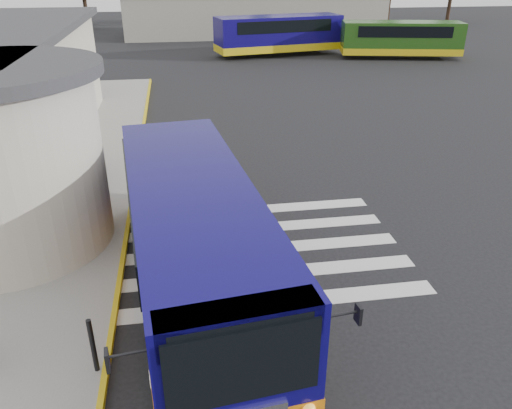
{
  "coord_description": "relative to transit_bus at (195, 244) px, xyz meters",
  "views": [
    {
      "loc": [
        -2.3,
        -12.44,
        7.22
      ],
      "look_at": [
        -0.43,
        -0.5,
        1.24
      ],
      "focal_mm": 35.0,
      "sensor_mm": 36.0,
      "label": 1
    }
  ],
  "objects": [
    {
      "name": "ground",
      "position": [
        2.18,
        2.55,
        -1.36
      ],
      "size": [
        140.0,
        140.0,
        0.0
      ],
      "primitive_type": "plane",
      "color": "black",
      "rests_on": "ground"
    },
    {
      "name": "curb_strip",
      "position": [
        -1.87,
        6.55,
        -1.28
      ],
      "size": [
        0.12,
        34.0,
        0.16
      ],
      "primitive_type": "cube",
      "color": "gold",
      "rests_on": "ground"
    },
    {
      "name": "crosswalk",
      "position": [
        1.68,
        1.75,
        -1.36
      ],
      "size": [
        8.0,
        5.35,
        0.01
      ],
      "color": "silver",
      "rests_on": "ground"
    },
    {
      "name": "depot_building",
      "position": [
        8.18,
        44.55,
        0.74
      ],
      "size": [
        26.4,
        8.4,
        4.2
      ],
      "color": "gray",
      "rests_on": "ground"
    },
    {
      "name": "transit_bus",
      "position": [
        0.0,
        0.0,
        0.0
      ],
      "size": [
        4.18,
        10.34,
        2.85
      ],
      "rotation": [
        0.0,
        0.0,
        0.11
      ],
      "color": "#0C0754",
      "rests_on": "ground"
    },
    {
      "name": "pedestrian_b",
      "position": [
        -3.51,
        2.45,
        -0.36
      ],
      "size": [
        1.04,
        1.05,
        1.71
      ],
      "primitive_type": "imported",
      "rotation": [
        0.0,
        0.0,
        -0.84
      ],
      "color": "black",
      "rests_on": "sidewalk"
    },
    {
      "name": "bollard",
      "position": [
        -2.02,
        -2.36,
        -0.62
      ],
      "size": [
        0.1,
        0.1,
        1.19
      ],
      "primitive_type": "cylinder",
      "color": "black",
      "rests_on": "sidewalk"
    },
    {
      "name": "far_bus_a",
      "position": [
        8.28,
        31.91,
        0.36
      ],
      "size": [
        10.64,
        4.78,
        2.65
      ],
      "rotation": [
        0.0,
        0.0,
        1.76
      ],
      "color": "#0F0753",
      "rests_on": "ground"
    },
    {
      "name": "far_bus_b",
      "position": [
        17.6,
        29.06,
        0.19
      ],
      "size": [
        9.6,
        4.43,
        2.39
      ],
      "rotation": [
        0.0,
        0.0,
        1.37
      ],
      "color": "#214B14",
      "rests_on": "ground"
    }
  ]
}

